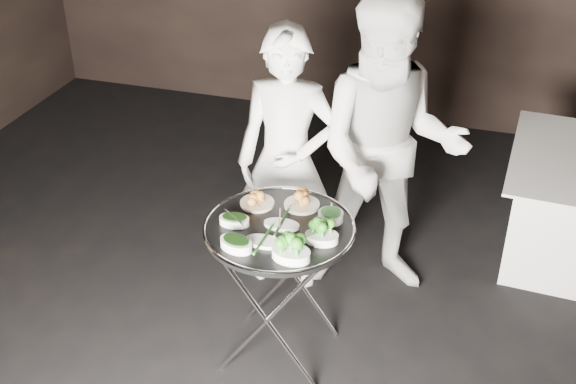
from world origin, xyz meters
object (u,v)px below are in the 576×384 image
(tray_stand, at_px, (280,286))
(serving_tray, at_px, (279,228))
(waiter_right, at_px, (389,151))
(waiter_left, at_px, (287,163))

(tray_stand, height_order, serving_tray, serving_tray)
(serving_tray, distance_m, waiter_right, 0.89)
(serving_tray, height_order, waiter_right, waiter_right)
(tray_stand, height_order, waiter_left, waiter_left)
(waiter_left, xyz_separation_m, waiter_right, (0.57, 0.11, 0.11))
(tray_stand, bearing_deg, waiter_right, 62.75)
(tray_stand, distance_m, waiter_right, 0.99)
(tray_stand, xyz_separation_m, serving_tray, (0.00, 0.00, 0.37))
(waiter_right, bearing_deg, waiter_left, 179.48)
(tray_stand, distance_m, serving_tray, 0.37)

